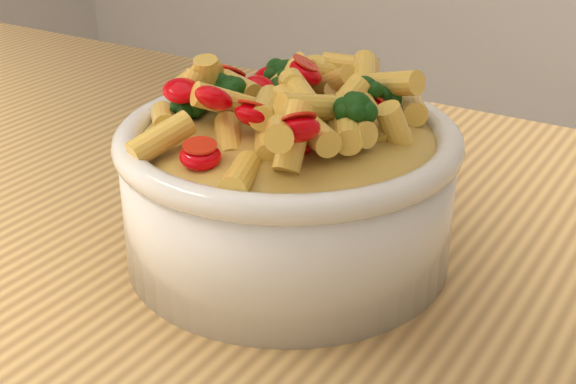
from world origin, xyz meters
The scene contains 3 objects.
table centered at (0.00, 0.00, 0.80)m, with size 1.20×0.80×0.90m.
serving_bowl centered at (0.11, 0.05, 0.95)m, with size 0.22×0.22×0.10m.
pasta_salad centered at (0.11, 0.05, 1.01)m, with size 0.18×0.18×0.04m.
Camera 1 is at (0.36, -0.35, 1.18)m, focal length 50.00 mm.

